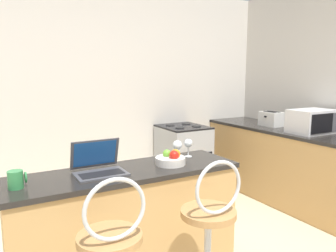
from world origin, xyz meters
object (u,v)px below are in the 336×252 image
Objects in this scene: toaster at (271,119)px; wine_glass_tall at (188,144)px; laptop at (98,165)px; mug_green at (16,179)px; bar_stool_far at (209,246)px; wine_glass_short at (177,146)px; fruit_bowl at (171,159)px; microwave at (311,121)px; stove_range at (183,160)px.

toaster is 1.87× the size of wine_glass_tall.
toaster is 1.94m from wine_glass_tall.
mug_green is at bearing -173.06° from laptop.
bar_stool_far is 7.37× the size of wine_glass_tall.
wine_glass_short is 0.20m from fruit_bowl.
laptop is 0.51m from mug_green.
wine_glass_short reaches higher than mug_green.
toaster is at bearing 35.45° from bar_stool_far.
microwave is at bearing 7.03° from wine_glass_tall.
bar_stool_far is at bearing -27.12° from mug_green.
stove_range is at bearing 35.44° from mug_green.
laptop reaches higher than toaster.
microwave reaches higher than toaster.
wine_glass_short is (-1.87, -0.79, 0.01)m from toaster.
microwave is 2.04m from fruit_bowl.
wine_glass_short is 1.36× the size of mug_green.
wine_glass_short is at bearing -173.36° from microwave.
wine_glass_tall reaches higher than stove_range.
mug_green is at bearing -173.65° from wine_glass_short.
stove_range is at bearing 56.28° from wine_glass_short.
bar_stool_far is 0.82m from wine_glass_short.
laptop is (-0.50, 0.58, 0.44)m from bar_stool_far.
fruit_bowl is 2.10× the size of mug_green.
wine_glass_tall is at bearing 5.82° from mug_green.
microwave is 1.82× the size of toaster.
toaster is 3.17m from mug_green.
wine_glass_short is (-1.88, -0.22, -0.03)m from microwave.
mug_green is at bearing -174.18° from wine_glass_tall.
laptop is at bearing -137.84° from stove_range.
microwave reaches higher than mug_green.
fruit_bowl is at bearing -135.24° from wine_glass_short.
toaster is 2.03m from wine_glass_short.
stove_range is (1.05, 1.98, -0.06)m from bar_stool_far.
mug_green is at bearing -173.47° from microwave.
laptop reaches higher than wine_glass_tall.
fruit_bowl reaches higher than mug_green.
laptop is 0.76m from wine_glass_tall.
wine_glass_short is (0.16, 0.65, 0.48)m from bar_stool_far.
bar_stool_far reaches higher than stove_range.
microwave reaches higher than bar_stool_far.
stove_range is 1.64m from wine_glass_tall.
bar_stool_far is 0.88m from laptop.
wine_glass_tall is at bearing -120.56° from stove_range.
microwave is at bearing 6.53° from mug_green.
fruit_bowl is 1.03m from mug_green.
stove_range is (-0.98, 0.54, -0.54)m from toaster.
bar_stool_far is 0.85m from wine_glass_tall.
wine_glass_tall is (-1.76, -0.80, 0.01)m from toaster.
fruit_bowl reaches higher than stove_range.
stove_range is 1.85m from fruit_bowl.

